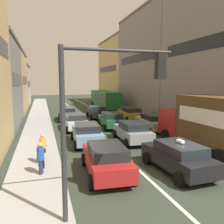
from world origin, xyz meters
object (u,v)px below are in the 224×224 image
object	(u,v)px
cyclist_on_sidewalk	(43,150)
removalist_box_truck	(209,121)
sedan_centre_lane_second	(133,131)
sedan_left_lane_third	(75,121)
sedan_left_lane_front	(106,159)
pedestrian_near_kerb	(41,157)
traffic_light_pole	(104,103)
hatchback_centre_lane_third	(111,120)
sedan_right_lane_behind_truck	(153,122)
wagon_right_lane_far	(130,113)
sedan_left_lane_fourth	(67,113)
taxi_centre_lane_front	(178,156)
bus_mid_queue_primary	(105,98)
coupe_centre_lane_fourth	(97,112)
wagon_left_lane_second	(87,133)

from	to	relation	value
cyclist_on_sidewalk	removalist_box_truck	bearing A→B (deg)	-94.60
sedan_centre_lane_second	sedan_left_lane_third	distance (m)	6.61
removalist_box_truck	sedan_left_lane_front	distance (m)	7.41
pedestrian_near_kerb	traffic_light_pole	bearing A→B (deg)	-50.81
hatchback_centre_lane_third	sedan_left_lane_third	world-z (taller)	same
sedan_right_lane_behind_truck	removalist_box_truck	bearing A→B (deg)	-175.13
traffic_light_pole	cyclist_on_sidewalk	distance (m)	6.58
hatchback_centre_lane_third	pedestrian_near_kerb	xyz separation A→B (m)	(-6.50, -10.26, 0.15)
hatchback_centre_lane_third	pedestrian_near_kerb	world-z (taller)	pedestrian_near_kerb
wagon_right_lane_far	pedestrian_near_kerb	distance (m)	17.10
sedan_left_lane_third	sedan_right_lane_behind_truck	bearing A→B (deg)	-110.47
traffic_light_pole	sedan_left_lane_third	xyz separation A→B (m)	(1.05, 14.50, -3.02)
sedan_centre_lane_second	sedan_left_lane_fourth	world-z (taller)	same
removalist_box_truck	pedestrian_near_kerb	xyz separation A→B (m)	(-10.13, -0.99, -1.03)
traffic_light_pole	sedan_left_lane_front	bearing A→B (deg)	73.47
sedan_right_lane_behind_truck	cyclist_on_sidewalk	world-z (taller)	cyclist_on_sidewalk
taxi_centre_lane_front	cyclist_on_sidewalk	size ratio (longest dim) A/B	2.53
sedan_left_lane_fourth	sedan_left_lane_third	bearing A→B (deg)	-175.20
removalist_box_truck	sedan_left_lane_fourth	size ratio (longest dim) A/B	1.77
sedan_left_lane_front	hatchback_centre_lane_third	bearing A→B (deg)	-13.88
sedan_right_lane_behind_truck	bus_mid_queue_primary	xyz separation A→B (m)	(-0.03, 16.71, 0.96)
sedan_left_lane_third	coupe_centre_lane_fourth	bearing A→B (deg)	-31.10
traffic_light_pole	bus_mid_queue_primary	bearing A→B (deg)	74.90
wagon_left_lane_second	sedan_left_lane_front	bearing A→B (deg)	-178.30
hatchback_centre_lane_third	sedan_left_lane_third	distance (m)	3.48
wagon_left_lane_second	sedan_left_lane_fourth	xyz separation A→B (m)	(-0.23, 10.85, 0.00)
wagon_left_lane_second	hatchback_centre_lane_third	world-z (taller)	same
wagon_left_lane_second	wagon_right_lane_far	xyz separation A→B (m)	(6.77, 8.83, 0.00)
taxi_centre_lane_front	sedan_right_lane_behind_truck	size ratio (longest dim) A/B	1.00
cyclist_on_sidewalk	sedan_left_lane_fourth	bearing A→B (deg)	-13.09
sedan_centre_lane_second	coupe_centre_lane_fourth	world-z (taller)	same
bus_mid_queue_primary	sedan_left_lane_front	bearing A→B (deg)	165.94
sedan_right_lane_behind_truck	pedestrian_near_kerb	world-z (taller)	pedestrian_near_kerb
wagon_left_lane_second	bus_mid_queue_primary	distance (m)	20.76
removalist_box_truck	wagon_right_lane_far	xyz separation A→B (m)	(-0.22, 12.95, -1.18)
traffic_light_pole	sedan_left_lane_fourth	distance (m)	20.35
sedan_left_lane_front	sedan_left_lane_fourth	distance (m)	16.65
removalist_box_truck	pedestrian_near_kerb	world-z (taller)	removalist_box_truck
sedan_left_lane_third	coupe_centre_lane_fourth	size ratio (longest dim) A/B	1.00
traffic_light_pole	sedan_centre_lane_second	bearing A→B (deg)	63.01
taxi_centre_lane_front	sedan_right_lane_behind_truck	distance (m)	9.97
sedan_left_lane_front	sedan_left_lane_third	distance (m)	11.04
sedan_left_lane_front	hatchback_centre_lane_third	distance (m)	11.49
sedan_centre_lane_second	coupe_centre_lane_fourth	distance (m)	11.80
traffic_light_pole	bus_mid_queue_primary	size ratio (longest dim) A/B	0.52
removalist_box_truck	pedestrian_near_kerb	bearing A→B (deg)	93.00
sedan_centre_lane_second	coupe_centre_lane_fourth	xyz separation A→B (m)	(0.01, 11.80, 0.00)
bus_mid_queue_primary	pedestrian_near_kerb	world-z (taller)	bus_mid_queue_primary
traffic_light_pole	sedan_centre_lane_second	size ratio (longest dim) A/B	1.26
sedan_left_lane_fourth	bus_mid_queue_primary	world-z (taller)	bus_mid_queue_primary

